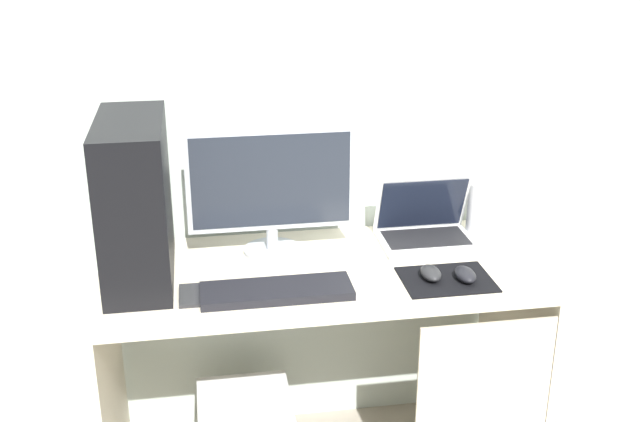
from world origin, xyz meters
TOP-DOWN VIEW (x-y plane):
  - wall_back at (0.00, 0.33)m, footprint 4.00×0.05m
  - desk at (0.02, -0.01)m, footprint 1.30×0.57m
  - pc_tower at (-0.52, 0.03)m, footprint 0.18×0.44m
  - monitor at (-0.13, 0.13)m, footprint 0.51×0.18m
  - laptop at (0.37, 0.14)m, footprint 0.30×0.23m
  - speaker at (0.55, 0.17)m, footprint 0.07×0.07m
  - keyboard at (-0.15, -0.16)m, footprint 0.42×0.14m
  - mousepad at (0.35, -0.15)m, footprint 0.26×0.20m
  - mouse_left at (0.30, -0.14)m, footprint 0.06×0.10m
  - mouse_right at (0.40, -0.16)m, footprint 0.06×0.10m
  - cell_phone at (-0.38, -0.13)m, footprint 0.07×0.13m

SIDE VIEW (x-z plane):
  - desk at x=0.02m, z-range 0.21..0.96m
  - mousepad at x=0.35m, z-range 0.75..0.75m
  - cell_phone at x=-0.38m, z-range 0.75..0.76m
  - keyboard at x=-0.15m, z-range 0.75..0.77m
  - mouse_left at x=0.30m, z-range 0.75..0.78m
  - mouse_right at x=0.40m, z-range 0.75..0.78m
  - laptop at x=0.37m, z-range 0.68..0.89m
  - speaker at x=0.55m, z-range 0.75..0.92m
  - monitor at x=-0.13m, z-range 0.76..1.15m
  - pc_tower at x=-0.52m, z-range 0.75..1.21m
  - wall_back at x=0.00m, z-range 0.00..2.60m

